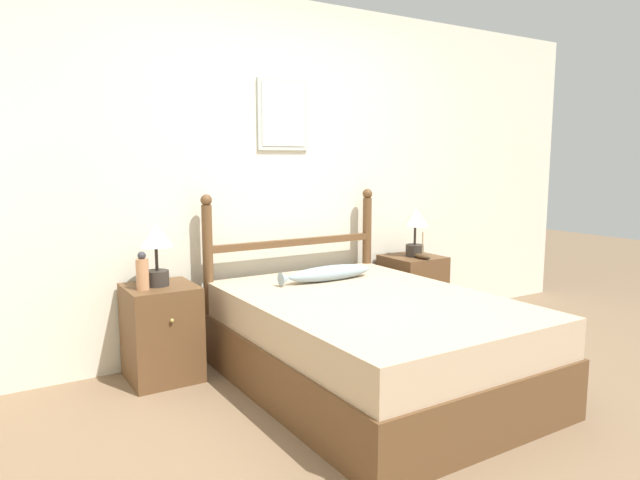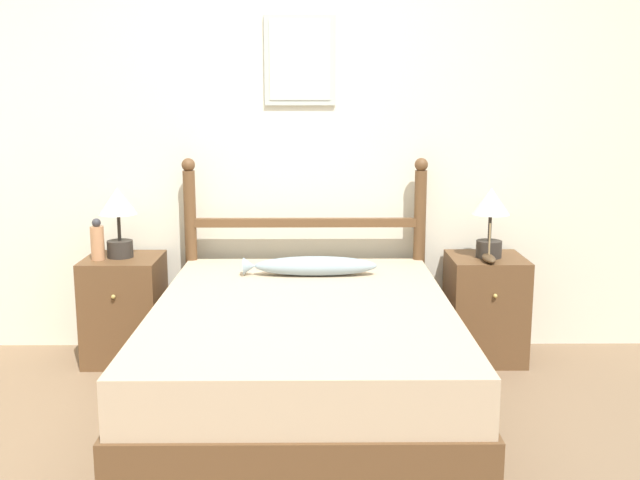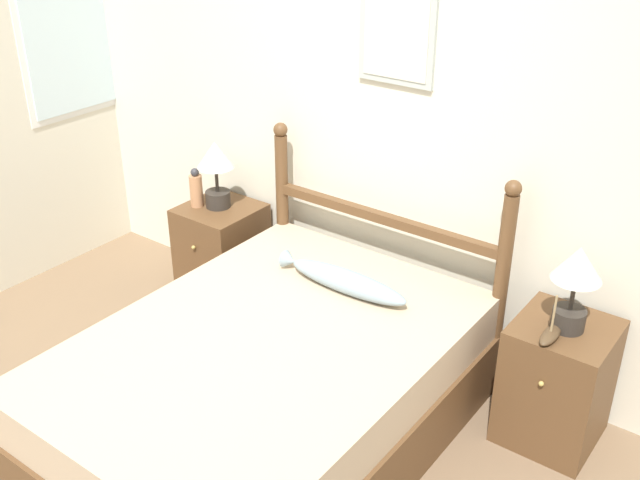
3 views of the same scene
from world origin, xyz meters
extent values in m
plane|color=#7A6047|center=(0.00, 0.00, 0.00)|extent=(16.00, 16.00, 0.00)
cube|color=beige|center=(0.00, 1.73, 1.27)|extent=(6.40, 0.06, 2.55)
cube|color=#ADB7B2|center=(0.08, 1.69, 1.72)|extent=(0.41, 0.02, 0.51)
cube|color=beige|center=(0.08, 1.68, 1.72)|extent=(0.35, 0.01, 0.45)
cube|color=brown|center=(0.11, 0.64, 0.17)|extent=(1.42, 1.97, 0.34)
cube|color=tan|center=(0.11, 0.64, 0.45)|extent=(1.38, 1.93, 0.23)
cylinder|color=brown|center=(-0.56, 1.59, 0.55)|extent=(0.07, 0.07, 1.09)
sphere|color=brown|center=(-0.56, 1.59, 1.12)|extent=(0.08, 0.08, 0.08)
cylinder|color=brown|center=(0.79, 1.59, 0.55)|extent=(0.07, 0.07, 1.09)
sphere|color=brown|center=(0.79, 1.59, 1.12)|extent=(0.08, 0.08, 0.08)
cube|color=brown|center=(0.11, 1.59, 0.79)|extent=(1.35, 0.05, 0.05)
cube|color=brown|center=(-0.93, 1.45, 0.30)|extent=(0.43, 0.43, 0.61)
sphere|color=tan|center=(-0.93, 1.23, 0.44)|extent=(0.02, 0.02, 0.02)
cube|color=brown|center=(1.16, 1.45, 0.30)|extent=(0.43, 0.43, 0.61)
sphere|color=tan|center=(1.16, 1.23, 0.44)|extent=(0.02, 0.02, 0.02)
cylinder|color=#2D2823|center=(-0.94, 1.46, 0.66)|extent=(0.15, 0.15, 0.10)
cylinder|color=#2D2823|center=(-0.94, 1.46, 0.78)|extent=(0.02, 0.02, 0.15)
cone|color=beige|center=(-0.94, 1.46, 0.93)|extent=(0.21, 0.21, 0.15)
cylinder|color=#2D2823|center=(1.16, 1.44, 0.66)|extent=(0.15, 0.15, 0.10)
cylinder|color=#2D2823|center=(1.16, 1.44, 0.78)|extent=(0.02, 0.02, 0.15)
cone|color=beige|center=(1.16, 1.44, 0.93)|extent=(0.21, 0.21, 0.15)
cylinder|color=tan|center=(-1.05, 1.39, 0.70)|extent=(0.08, 0.08, 0.19)
sphere|color=#333338|center=(-1.05, 1.39, 0.82)|extent=(0.05, 0.05, 0.05)
ellipsoid|color=#4C3823|center=(1.13, 1.32, 0.63)|extent=(0.07, 0.18, 0.04)
cylinder|color=#997F56|center=(1.13, 1.32, 0.74)|extent=(0.01, 0.01, 0.18)
ellipsoid|color=#8499A3|center=(0.17, 1.18, 0.62)|extent=(0.66, 0.14, 0.10)
cone|color=#8499A3|center=(-0.18, 1.18, 0.62)|extent=(0.07, 0.09, 0.09)
camera|label=1|loc=(-1.94, -2.05, 1.40)|focal=32.00mm
camera|label=2|loc=(0.16, -2.73, 1.52)|focal=42.00mm
camera|label=3|loc=(1.93, -1.39, 2.45)|focal=42.00mm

